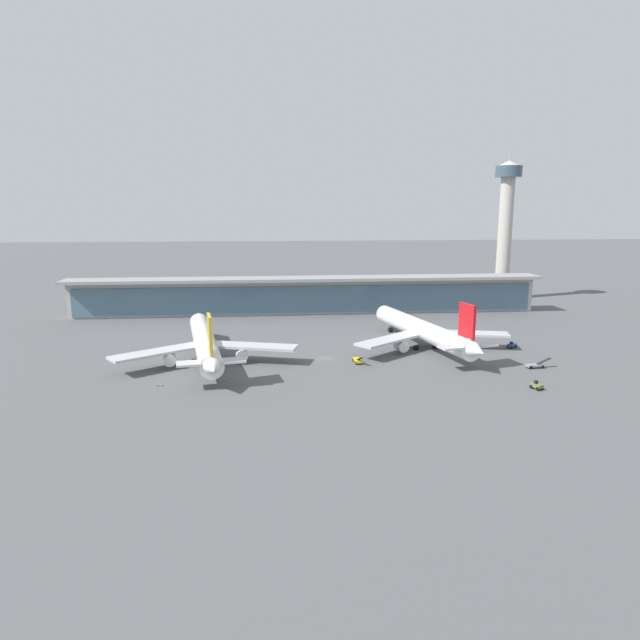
# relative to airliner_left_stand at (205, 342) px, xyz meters

# --- Properties ---
(ground_plane) EXTENTS (1200.00, 1200.00, 0.00)m
(ground_plane) POSITION_rel_airliner_left_stand_xyz_m (34.07, 0.09, -5.58)
(ground_plane) COLOR #515154
(airliner_left_stand) EXTENTS (50.45, 66.31, 17.71)m
(airliner_left_stand) POSITION_rel_airliner_left_stand_xyz_m (0.00, 0.00, 0.00)
(airliner_left_stand) COLOR white
(airliner_left_stand) RESTS_ON ground
(airliner_centre_stand) EXTENTS (49.99, 65.97, 17.71)m
(airliner_centre_stand) POSITION_rel_airliner_left_stand_xyz_m (65.51, 9.39, 0.00)
(airliner_centre_stand) COLOR white
(airliner_centre_stand) RESTS_ON ground
(service_truck_near_nose_olive) EXTENTS (2.64, 3.29, 2.05)m
(service_truck_near_nose_olive) POSITION_rel_airliner_left_stand_xyz_m (81.55, -32.45, -4.70)
(service_truck_near_nose_olive) COLOR olive
(service_truck_near_nose_olive) RESTS_ON ground
(service_truck_under_wing_blue) EXTENTS (3.33, 2.86, 2.05)m
(service_truck_under_wing_blue) POSITION_rel_airliner_left_stand_xyz_m (92.95, 6.76, -4.70)
(service_truck_under_wing_blue) COLOR #234C9E
(service_truck_under_wing_blue) RESTS_ON ground
(service_truck_mid_apron_grey) EXTENTS (6.89, 2.28, 2.70)m
(service_truck_mid_apron_grey) POSITION_rel_airliner_left_stand_xyz_m (89.93, -15.14, -4.77)
(service_truck_mid_apron_grey) COLOR gray
(service_truck_mid_apron_grey) RESTS_ON ground
(service_truck_by_tail_yellow) EXTENTS (2.36, 6.91, 2.70)m
(service_truck_by_tail_yellow) POSITION_rel_airliner_left_stand_xyz_m (42.68, -5.56, -4.77)
(service_truck_by_tail_yellow) COLOR yellow
(service_truck_by_tail_yellow) RESTS_ON ground
(terminal_building) EXTENTS (192.05, 12.80, 15.20)m
(terminal_building) POSITION_rel_airliner_left_stand_xyz_m (34.07, 70.48, 2.29)
(terminal_building) COLOR #B2ADA3
(terminal_building) RESTS_ON ground
(control_tower) EXTENTS (12.00, 12.00, 69.06)m
(control_tower) POSITION_rel_airliner_left_stand_xyz_m (129.19, 100.11, 32.13)
(control_tower) COLOR #B2ADA3
(control_tower) RESTS_ON ground
(safety_cone_alpha) EXTENTS (0.62, 0.62, 0.70)m
(safety_cone_alpha) POSITION_rel_airliner_left_stand_xyz_m (-8.11, -21.33, -5.26)
(safety_cone_alpha) COLOR orange
(safety_cone_alpha) RESTS_ON ground
(safety_cone_bravo) EXTENTS (0.62, 0.62, 0.70)m
(safety_cone_bravo) POSITION_rel_airliner_left_stand_xyz_m (-9.29, -21.28, -5.26)
(safety_cone_bravo) COLOR orange
(safety_cone_bravo) RESTS_ON ground
(safety_cone_charlie) EXTENTS (0.62, 0.62, 0.70)m
(safety_cone_charlie) POSITION_rel_airliner_left_stand_xyz_m (6.77, -19.02, -5.26)
(safety_cone_charlie) COLOR orange
(safety_cone_charlie) RESTS_ON ground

